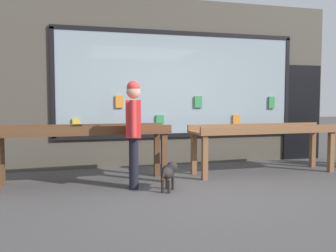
% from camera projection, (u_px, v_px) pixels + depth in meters
% --- Properties ---
extents(ground_plane, '(40.00, 40.00, 0.00)m').
position_uv_depth(ground_plane, '(201.00, 192.00, 5.42)').
color(ground_plane, '#474444').
extents(shopfront_facade, '(7.51, 0.29, 3.36)m').
position_uv_depth(shopfront_facade, '(164.00, 83.00, 7.61)').
color(shopfront_facade, '#4C473D').
rests_on(shopfront_facade, ground_plane).
extents(display_table_left, '(2.72, 0.67, 0.93)m').
position_uv_depth(display_table_left, '(84.00, 137.00, 5.92)').
color(display_table_left, brown).
rests_on(display_table_left, ground_plane).
extents(display_table_right, '(2.72, 0.72, 0.89)m').
position_uv_depth(display_table_right, '(264.00, 134.00, 6.78)').
color(display_table_right, brown).
rests_on(display_table_right, ground_plane).
extents(person_browsing, '(0.30, 0.64, 1.62)m').
position_uv_depth(person_browsing, '(134.00, 126.00, 5.61)').
color(person_browsing, black).
rests_on(person_browsing, ground_plane).
extents(small_dog, '(0.38, 0.52, 0.40)m').
position_uv_depth(small_dog, '(169.00, 172.00, 5.49)').
color(small_dog, black).
rests_on(small_dog, ground_plane).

